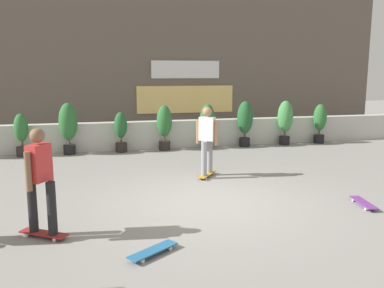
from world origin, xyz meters
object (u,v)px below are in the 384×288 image
(potted_plant_2, at_px, (68,124))
(potted_plant_6, at_px, (245,120))
(potted_plant_8, at_px, (320,121))
(skateboard_aside, at_px, (363,203))
(potted_plant_5, at_px, (207,123))
(potted_plant_7, at_px, (285,119))
(potted_plant_3, at_px, (121,130))
(skateboard_near_camera, at_px, (153,251))
(potted_plant_1, at_px, (21,133))
(skater_by_wall_right, at_px, (40,178))
(potted_plant_4, at_px, (164,124))
(skater_mid_plaza, at_px, (207,139))

(potted_plant_2, height_order, potted_plant_6, potted_plant_2)
(potted_plant_8, relative_size, skateboard_aside, 1.69)
(potted_plant_8, bearing_deg, potted_plant_5, -180.00)
(potted_plant_2, bearing_deg, potted_plant_7, 0.00)
(potted_plant_3, relative_size, potted_plant_8, 0.91)
(potted_plant_6, bearing_deg, skateboard_aside, -90.36)
(potted_plant_3, bearing_deg, potted_plant_5, -0.00)
(potted_plant_3, bearing_deg, skateboard_near_camera, -90.60)
(potted_plant_8, bearing_deg, skateboard_aside, -113.99)
(potted_plant_1, height_order, skateboard_aside, potted_plant_1)
(skateboard_aside, bearing_deg, skater_by_wall_right, -178.48)
(potted_plant_6, bearing_deg, potted_plant_1, 180.00)
(skater_by_wall_right, bearing_deg, skateboard_aside, 1.52)
(potted_plant_2, distance_m, skater_by_wall_right, 6.57)
(potted_plant_3, height_order, potted_plant_6, potted_plant_6)
(potted_plant_5, bearing_deg, potted_plant_4, 180.00)
(potted_plant_1, distance_m, potted_plant_4, 4.32)
(potted_plant_4, distance_m, potted_plant_8, 5.58)
(potted_plant_3, relative_size, skateboard_near_camera, 1.65)
(skater_mid_plaza, bearing_deg, potted_plant_5, 74.15)
(potted_plant_1, xyz_separation_m, skateboard_aside, (7.04, -6.42, -0.65))
(potted_plant_1, height_order, skater_by_wall_right, skater_by_wall_right)
(potted_plant_7, height_order, skateboard_near_camera, potted_plant_7)
(potted_plant_5, height_order, potted_plant_7, potted_plant_7)
(potted_plant_7, distance_m, skateboard_near_camera, 9.52)
(skateboard_near_camera, height_order, skateboard_aside, same)
(skater_by_wall_right, bearing_deg, potted_plant_3, 76.12)
(potted_plant_6, xyz_separation_m, skateboard_aside, (-0.04, -6.42, -0.84))
(potted_plant_2, xyz_separation_m, skateboard_near_camera, (1.50, -7.57, -0.87))
(potted_plant_7, distance_m, skateboard_aside, 6.65)
(skater_by_wall_right, bearing_deg, potted_plant_4, 65.36)
(potted_plant_4, distance_m, potted_plant_5, 1.44)
(potted_plant_4, bearing_deg, potted_plant_2, 180.00)
(potted_plant_7, xyz_separation_m, skater_mid_plaza, (-3.83, -3.64, 0.05))
(skater_by_wall_right, bearing_deg, potted_plant_2, 89.59)
(potted_plant_7, height_order, skater_mid_plaza, skater_mid_plaza)
(skateboard_aside, bearing_deg, potted_plant_7, 76.71)
(skateboard_aside, bearing_deg, potted_plant_5, 101.26)
(potted_plant_6, height_order, skateboard_near_camera, potted_plant_6)
(potted_plant_8, xyz_separation_m, skateboard_aside, (-2.86, -6.42, -0.73))
(potted_plant_7, bearing_deg, potted_plant_5, -180.00)
(potted_plant_3, distance_m, potted_plant_4, 1.40)
(potted_plant_8, relative_size, skater_mid_plaza, 0.82)
(potted_plant_2, relative_size, skateboard_aside, 1.93)
(potted_plant_4, relative_size, potted_plant_7, 0.95)
(skateboard_near_camera, bearing_deg, potted_plant_8, 47.07)
(potted_plant_3, distance_m, skateboard_near_camera, 7.60)
(potted_plant_5, relative_size, skateboard_aside, 1.79)
(potted_plant_2, xyz_separation_m, potted_plant_4, (2.97, 0.00, -0.09))
(potted_plant_8, bearing_deg, potted_plant_3, 180.00)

